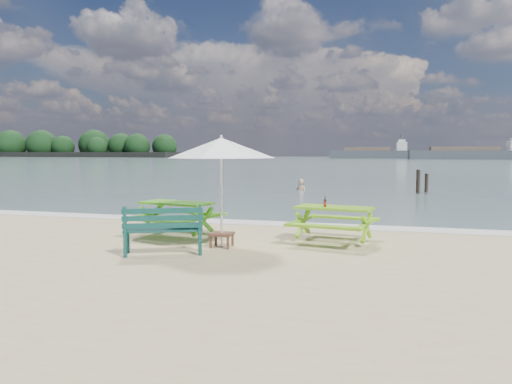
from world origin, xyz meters
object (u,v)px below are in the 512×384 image
(beer_bottle, at_px, (325,203))
(picnic_table_right, at_px, (334,225))
(swimmer, at_px, (301,195))
(park_bench, at_px, (164,239))
(picnic_table_left, at_px, (177,219))
(side_table, at_px, (222,240))
(patio_umbrella, at_px, (221,148))

(beer_bottle, bearing_deg, picnic_table_right, 31.60)
(swimmer, bearing_deg, picnic_table_right, -76.22)
(picnic_table_right, relative_size, park_bench, 1.31)
(picnic_table_left, height_order, swimmer, picnic_table_left)
(park_bench, relative_size, beer_bottle, 6.46)
(park_bench, height_order, swimmer, park_bench)
(picnic_table_right, xyz_separation_m, park_bench, (-3.00, -2.19, -0.09))
(side_table, xyz_separation_m, swimmer, (-1.36, 15.57, -0.41))
(side_table, bearing_deg, picnic_table_right, 29.11)
(park_bench, distance_m, side_table, 1.30)
(patio_umbrella, distance_m, swimmer, 15.80)
(beer_bottle, bearing_deg, park_bench, -143.64)
(park_bench, bearing_deg, side_table, 49.56)
(picnic_table_right, height_order, swimmer, picnic_table_right)
(picnic_table_left, relative_size, side_table, 4.43)
(side_table, xyz_separation_m, patio_umbrella, (-0.00, -0.00, 1.90))
(picnic_table_right, relative_size, swimmer, 1.25)
(picnic_table_right, distance_m, beer_bottle, 0.53)
(patio_umbrella, relative_size, beer_bottle, 10.04)
(beer_bottle, bearing_deg, patio_umbrella, -151.12)
(picnic_table_left, xyz_separation_m, picnic_table_right, (3.66, 0.20, -0.01))
(picnic_table_right, distance_m, patio_umbrella, 2.99)
(picnic_table_left, bearing_deg, beer_bottle, 1.48)
(picnic_table_left, relative_size, patio_umbrella, 0.89)
(picnic_table_right, xyz_separation_m, beer_bottle, (-0.18, -0.11, 0.49))
(park_bench, distance_m, swimmer, 16.57)
(picnic_table_right, bearing_deg, picnic_table_left, -176.84)
(park_bench, height_order, side_table, park_bench)
(picnic_table_right, relative_size, side_table, 4.22)
(side_table, height_order, patio_umbrella, patio_umbrella)
(side_table, bearing_deg, beer_bottle, 28.88)
(beer_bottle, bearing_deg, picnic_table_left, -178.52)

